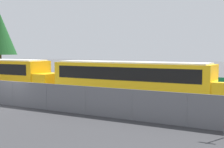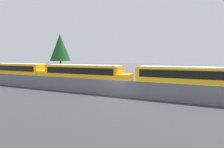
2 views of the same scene
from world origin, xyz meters
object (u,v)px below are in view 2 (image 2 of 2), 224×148
(school_bus_1, at_px, (84,73))
(tree_1, at_px, (60,48))
(school_bus_0, at_px, (18,70))
(school_bus_2, at_px, (192,78))

(school_bus_1, distance_m, tree_1, 24.72)
(school_bus_0, relative_size, tree_1, 1.29)
(school_bus_0, relative_size, school_bus_2, 1.00)
(school_bus_2, bearing_deg, tree_1, 153.84)
(school_bus_2, xyz_separation_m, tree_1, (-32.23, 15.83, 4.97))
(school_bus_0, distance_m, school_bus_2, 28.18)
(school_bus_2, height_order, tree_1, tree_1)
(school_bus_0, bearing_deg, school_bus_2, 0.09)
(school_bus_0, distance_m, tree_1, 17.12)
(school_bus_2, distance_m, tree_1, 36.25)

